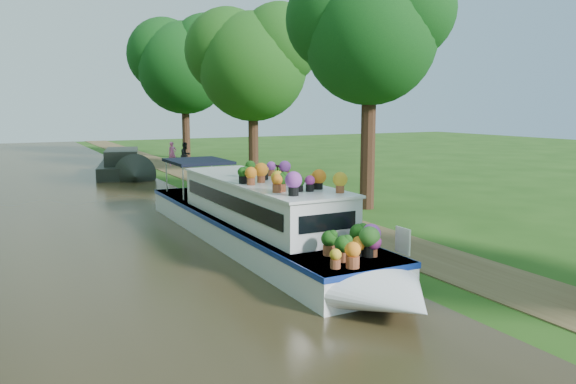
% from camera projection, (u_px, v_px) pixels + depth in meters
% --- Properties ---
extents(ground, '(100.00, 100.00, 0.00)m').
position_uv_depth(ground, '(321.00, 235.00, 16.75)').
color(ground, '#1E4511').
rests_on(ground, ground).
extents(canal_water, '(10.00, 100.00, 0.02)m').
position_uv_depth(canal_water, '(114.00, 260.00, 14.01)').
color(canal_water, '#2C2513').
rests_on(canal_water, ground).
extents(towpath, '(2.20, 100.00, 0.03)m').
position_uv_depth(towpath, '(354.00, 231.00, 17.29)').
color(towpath, brown).
rests_on(towpath, ground).
extents(plant_boat, '(2.29, 13.52, 2.27)m').
position_uv_depth(plant_boat, '(260.00, 218.00, 15.07)').
color(plant_boat, white).
rests_on(plant_boat, canal_water).
extents(tree_near_overhang, '(5.52, 5.28, 8.99)m').
position_uv_depth(tree_near_overhang, '(369.00, 28.00, 20.16)').
color(tree_near_overhang, black).
rests_on(tree_near_overhang, ground).
extents(tree_near_mid, '(6.90, 6.60, 9.40)m').
position_uv_depth(tree_near_mid, '(252.00, 58.00, 31.04)').
color(tree_near_mid, black).
rests_on(tree_near_mid, ground).
extents(tree_near_far, '(7.59, 7.26, 10.30)m').
position_uv_depth(tree_near_far, '(184.00, 60.00, 40.37)').
color(tree_near_far, black).
rests_on(tree_near_far, ground).
extents(second_boat, '(3.58, 7.82, 1.44)m').
position_uv_depth(second_boat, '(122.00, 165.00, 30.94)').
color(second_boat, black).
rests_on(second_boat, canal_water).
extents(pedestrian_pink, '(0.61, 0.46, 1.52)m').
position_uv_depth(pedestrian_pink, '(172.00, 154.00, 35.79)').
color(pedestrian_pink, '#E25D86').
rests_on(pedestrian_pink, towpath).
extents(pedestrian_dark, '(0.95, 0.89, 1.56)m').
position_uv_depth(pedestrian_dark, '(186.00, 155.00, 34.57)').
color(pedestrian_dark, black).
rests_on(pedestrian_dark, towpath).
extents(verge_plant, '(0.37, 0.32, 0.40)m').
position_uv_depth(verge_plant, '(282.00, 222.00, 17.62)').
color(verge_plant, '#266D20').
rests_on(verge_plant, ground).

